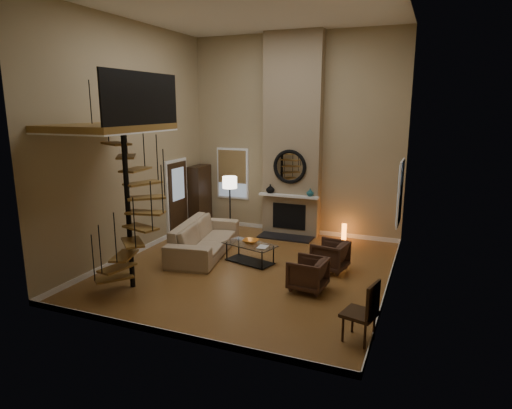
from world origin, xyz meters
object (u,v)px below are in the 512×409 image
at_px(sofa, 204,238).
at_px(armchair_far, 311,274).
at_px(hutch, 200,196).
at_px(side_chair, 365,310).
at_px(accent_lamp, 344,232).
at_px(coffee_table, 250,251).
at_px(armchair_near, 333,256).
at_px(floor_lamp, 230,187).

relative_size(sofa, armchair_far, 3.92).
height_order(hutch, side_chair, hutch).
distance_m(armchair_far, accent_lamp, 3.57).
bearing_deg(hutch, armchair_far, -38.17).
height_order(sofa, side_chair, side_chair).
height_order(hutch, sofa, hutch).
xyz_separation_m(coffee_table, side_chair, (3.02, -2.62, 0.24)).
relative_size(sofa, armchair_near, 3.82).
xyz_separation_m(armchair_near, side_chair, (1.10, -2.77, 0.17)).
distance_m(armchair_far, side_chair, 2.01).
relative_size(sofa, accent_lamp, 6.06).
relative_size(hutch, accent_lamp, 3.96).
relative_size(hutch, armchair_near, 2.50).
bearing_deg(accent_lamp, armchair_far, -89.21).
distance_m(floor_lamp, accent_lamp, 3.32).
relative_size(floor_lamp, accent_lamp, 3.77).
relative_size(coffee_table, floor_lamp, 0.79).
height_order(armchair_near, coffee_table, armchair_near).
distance_m(coffee_table, floor_lamp, 2.38).
relative_size(armchair_far, side_chair, 0.70).
height_order(sofa, accent_lamp, sofa).
bearing_deg(coffee_table, floor_lamp, 127.79).
relative_size(armchair_near, coffee_table, 0.53).
bearing_deg(armchair_near, armchair_far, 1.67).
height_order(armchair_near, side_chair, side_chair).
xyz_separation_m(floor_lamp, side_chair, (4.31, -4.28, -0.89)).
distance_m(coffee_table, side_chair, 4.00).
bearing_deg(armchair_near, hutch, -106.79).
xyz_separation_m(hutch, accent_lamp, (4.33, 0.13, -0.70)).
bearing_deg(sofa, armchair_near, -100.95).
bearing_deg(accent_lamp, coffee_table, -124.35).
height_order(coffee_table, accent_lamp, accent_lamp).
distance_m(sofa, floor_lamp, 1.78).
relative_size(hutch, coffee_table, 1.34).
bearing_deg(floor_lamp, accent_lamp, 15.58).
bearing_deg(armchair_near, side_chair, 30.91).
distance_m(armchair_near, side_chair, 2.99).
bearing_deg(side_chair, coffee_table, 139.05).
distance_m(hutch, side_chair, 7.54).
relative_size(sofa, coffee_table, 2.04).
distance_m(hutch, coffee_table, 3.60).
bearing_deg(sofa, accent_lamp, -62.83).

